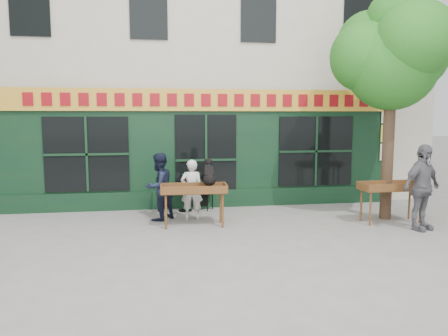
{
  "coord_description": "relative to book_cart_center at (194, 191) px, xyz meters",
  "views": [
    {
      "loc": [
        -1.39,
        -9.7,
        2.58
      ],
      "look_at": [
        0.22,
        0.5,
        1.33
      ],
      "focal_mm": 35.0,
      "sensor_mm": 36.0,
      "label": 1
    }
  ],
  "objects": [
    {
      "name": "chalkboard",
      "position": [
        0.32,
        1.89,
        -0.42
      ],
      "size": [
        0.57,
        0.23,
        0.79
      ],
      "rotation": [
        0.0,
        0.0,
        -0.06
      ],
      "color": "black",
      "rests_on": "ground"
    },
    {
      "name": "book_cart_center",
      "position": [
        0.0,
        0.0,
        0.0
      ],
      "size": [
        1.52,
        0.68,
        0.99
      ],
      "rotation": [
        0.0,
        0.0,
        -0.04
      ],
      "color": "brown",
      "rests_on": "ground"
    },
    {
      "name": "bistro_chair_right",
      "position": [
        0.51,
        1.76,
        -0.26
      ],
      "size": [
        0.5,
        0.51,
        0.95
      ],
      "rotation": [
        0.0,
        0.0,
        -0.62
      ],
      "color": "black",
      "rests_on": "ground"
    },
    {
      "name": "potted_plant",
      "position": [
        -0.1,
        1.64,
        0.08
      ],
      "size": [
        0.18,
        0.15,
        0.28
      ],
      "primitive_type": "imported",
      "rotation": [
        0.0,
        0.0,
        0.43
      ],
      "color": "gray",
      "rests_on": "bistro_table"
    },
    {
      "name": "bistro_table",
      "position": [
        -0.1,
        1.64,
        -0.28
      ],
      "size": [
        0.6,
        0.6,
        0.76
      ],
      "color": "black",
      "rests_on": "ground"
    },
    {
      "name": "woman",
      "position": [
        0.0,
        0.65,
        -0.07
      ],
      "size": [
        0.56,
        0.38,
        1.5
      ],
      "primitive_type": "imported",
      "rotation": [
        0.0,
        0.0,
        3.1
      ],
      "color": "silver",
      "rests_on": "ground"
    },
    {
      "name": "street_tree",
      "position": [
        4.86,
        0.05,
        3.29
      ],
      "size": [
        3.05,
        2.9,
        5.6
      ],
      "color": "#382619",
      "rests_on": "ground"
    },
    {
      "name": "man_left",
      "position": [
        -0.8,
        0.74,
        0.01
      ],
      "size": [
        1.02,
        1.02,
        1.67
      ],
      "primitive_type": "imported",
      "rotation": [
        0.0,
        0.0,
        3.92
      ],
      "color": "black",
      "rests_on": "ground"
    },
    {
      "name": "man_right",
      "position": [
        5.03,
        -1.14,
        0.15
      ],
      "size": [
        1.24,
        0.86,
        1.95
      ],
      "primitive_type": "imported",
      "rotation": [
        0.0,
        0.0,
        0.38
      ],
      "color": "slate",
      "rests_on": "ground"
    },
    {
      "name": "building",
      "position": [
        0.52,
        5.67,
        4.15
      ],
      "size": [
        14.0,
        7.26,
        10.0
      ],
      "color": "beige",
      "rests_on": "ground"
    },
    {
      "name": "dog",
      "position": [
        0.35,
        -0.05,
        0.47
      ],
      "size": [
        0.36,
        0.61,
        0.6
      ],
      "primitive_type": null,
      "rotation": [
        0.0,
        0.0,
        -0.04
      ],
      "color": "black",
      "rests_on": "book_cart_center"
    },
    {
      "name": "bistro_chair_left",
      "position": [
        -0.73,
        1.52,
        -0.26
      ],
      "size": [
        0.42,
        0.42,
        0.95
      ],
      "rotation": [
        0.0,
        0.0,
        1.74
      ],
      "color": "black",
      "rests_on": "ground"
    },
    {
      "name": "ground",
      "position": [
        0.52,
        -0.3,
        -0.82
      ],
      "size": [
        80.0,
        80.0,
        0.0
      ],
      "primitive_type": "plane",
      "color": "slate",
      "rests_on": "ground"
    },
    {
      "name": "book_cart_right",
      "position": [
        4.73,
        -0.39,
        0.0
      ],
      "size": [
        1.52,
        0.66,
        0.99
      ],
      "rotation": [
        0.0,
        0.0,
        0.03
      ],
      "color": "brown",
      "rests_on": "ground"
    }
  ]
}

